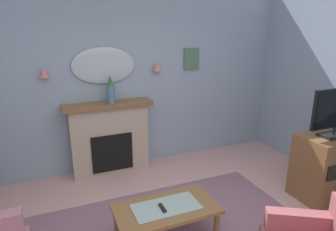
{
  "coord_description": "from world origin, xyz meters",
  "views": [
    {
      "loc": [
        -1.12,
        -2.2,
        2.3
      ],
      "look_at": [
        0.3,
        1.2,
        1.18
      ],
      "focal_mm": 31.85,
      "sensor_mm": 36.0,
      "label": 1
    }
  ],
  "objects": [
    {
      "name": "fireplace",
      "position": [
        -0.27,
        2.23,
        0.57
      ],
      "size": [
        1.36,
        0.36,
        1.16
      ],
      "color": "tan",
      "rests_on": "ground"
    },
    {
      "name": "coffee_table",
      "position": [
        -0.08,
        0.35,
        0.38
      ],
      "size": [
        1.1,
        0.6,
        0.45
      ],
      "color": "brown",
      "rests_on": "ground"
    },
    {
      "name": "mantel_vase_right",
      "position": [
        -0.22,
        2.2,
        1.36
      ],
      "size": [
        0.12,
        0.12,
        0.43
      ],
      "color": "#4C7093",
      "rests_on": "fireplace"
    },
    {
      "name": "tv_cabinet",
      "position": [
        2.3,
        0.36,
        0.45
      ],
      "size": [
        0.8,
        0.57,
        0.9
      ],
      "color": "brown",
      "rests_on": "ground"
    },
    {
      "name": "wall_sconce_right",
      "position": [
        0.58,
        2.32,
        1.66
      ],
      "size": [
        0.14,
        0.14,
        0.14
      ],
      "primitive_type": "cone",
      "color": "#D17066"
    },
    {
      "name": "wall_back",
      "position": [
        0.0,
        2.45,
        1.5
      ],
      "size": [
        6.69,
        0.1,
        3.0
      ],
      "primitive_type": "cube",
      "color": "#8C9EB2",
      "rests_on": "ground"
    },
    {
      "name": "wall_sconce_left",
      "position": [
        -1.12,
        2.32,
        1.66
      ],
      "size": [
        0.14,
        0.14,
        0.14
      ],
      "primitive_type": "cone",
      "color": "#D17066"
    },
    {
      "name": "wall_mirror",
      "position": [
        -0.27,
        2.37,
        1.71
      ],
      "size": [
        0.96,
        0.06,
        0.56
      ],
      "primitive_type": "ellipsoid",
      "color": "#B2BCC6"
    },
    {
      "name": "tv_remote",
      "position": [
        -0.13,
        0.33,
        0.45
      ],
      "size": [
        0.04,
        0.16,
        0.02
      ],
      "primitive_type": "cube",
      "color": "black",
      "rests_on": "coffee_table"
    },
    {
      "name": "framed_picture",
      "position": [
        1.23,
        2.38,
        1.75
      ],
      "size": [
        0.28,
        0.03,
        0.36
      ],
      "primitive_type": "cube",
      "color": "#4C6B56"
    }
  ]
}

